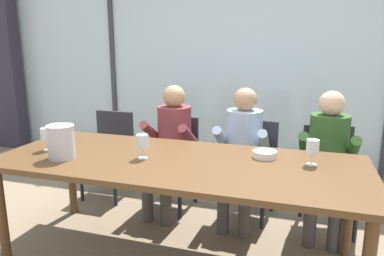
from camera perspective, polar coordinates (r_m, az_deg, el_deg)
The scene contains 18 objects.
ground at distance 3.69m, azimuth 3.09°, elevation -11.78°, with size 14.00×14.00×0.00m, color #847056.
window_glass_panel at distance 4.61m, azimuth 7.31°, elevation 9.84°, with size 7.79×0.03×2.60m, color silver.
window_mullion_left at distance 5.19m, azimuth -12.43°, elevation 10.00°, with size 0.06×0.06×2.60m, color #38383D.
hillside_vineyard at distance 8.39m, azimuth 11.98°, elevation 9.16°, with size 13.79×2.40×2.04m, color #477A38.
curtain_heavy_drape at distance 6.16m, azimuth -28.03°, elevation 9.23°, with size 0.56×0.20×2.60m, color #332D38.
dining_table at distance 2.54m, azimuth -2.38°, elevation -6.46°, with size 2.59×1.02×0.77m.
chair_near_curtain at distance 3.86m, azimuth -12.79°, elevation -2.98°, with size 0.44×0.44×0.87m.
chair_left_of_center at distance 3.52m, azimuth -2.89°, elevation -4.23°, with size 0.48×0.48×0.87m.
chair_center at distance 3.38m, azimuth 9.45°, elevation -5.13°, with size 0.49×0.49×0.87m.
chair_right_of_center at distance 3.32m, azimuth 20.79°, elevation -6.16°, with size 0.49×0.49×0.87m.
person_maroon_top at distance 3.36m, azimuth -3.33°, elevation -2.01°, with size 0.48×0.63×1.19m.
person_pale_blue_shirt at distance 3.19m, azimuth 8.01°, elevation -2.93°, with size 0.46×0.61×1.19m.
person_olive_shirt at distance 3.17m, azimuth 20.78°, elevation -3.83°, with size 0.48×0.62×1.19m.
ice_bucket_primary at distance 2.68m, azimuth -20.13°, elevation -2.00°, with size 0.19×0.19×0.24m.
tasting_bowl at distance 2.60m, azimuth 11.51°, elevation -4.12°, with size 0.17×0.17×0.05m, color silver.
wine_glass_by_left_taster at distance 2.92m, azimuth -22.15°, elevation -1.08°, with size 0.08×0.08×0.17m.
wine_glass_near_bucket at distance 2.51m, azimuth 18.66°, elevation -2.91°, with size 0.08×0.08×0.17m.
wine_glass_center_pour at distance 2.54m, azimuth -7.92°, elevation -2.26°, with size 0.08×0.08×0.17m.
Camera 1 is at (0.82, -2.25, 1.55)m, focal length 33.51 mm.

